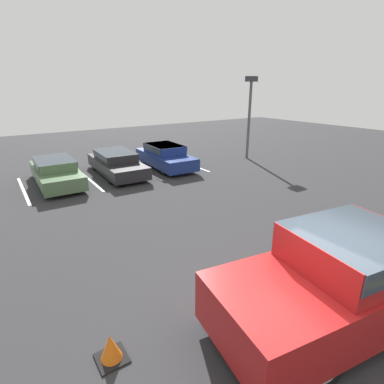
% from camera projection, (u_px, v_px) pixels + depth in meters
% --- Properties ---
extents(ground_plane, '(60.00, 60.00, 0.00)m').
position_uv_depth(ground_plane, '(302.00, 331.00, 5.59)').
color(ground_plane, '#2D2D30').
extents(stall_stripe_a, '(0.12, 4.35, 0.01)m').
position_uv_depth(stall_stripe_a, '(23.00, 190.00, 13.17)').
color(stall_stripe_a, white).
rests_on(stall_stripe_a, ground_plane).
extents(stall_stripe_b, '(0.12, 4.35, 0.01)m').
position_uv_depth(stall_stripe_b, '(89.00, 179.00, 14.69)').
color(stall_stripe_b, white).
rests_on(stall_stripe_b, ground_plane).
extents(stall_stripe_c, '(0.12, 4.35, 0.01)m').
position_uv_depth(stall_stripe_c, '(143.00, 171.00, 16.20)').
color(stall_stripe_c, white).
rests_on(stall_stripe_c, ground_plane).
extents(stall_stripe_d, '(0.12, 4.35, 0.01)m').
position_uv_depth(stall_stripe_d, '(188.00, 164.00, 17.72)').
color(stall_stripe_d, white).
rests_on(stall_stripe_d, ground_plane).
extents(pickup_truck, '(6.24, 2.94, 1.89)m').
position_uv_depth(pickup_truck, '(359.00, 274.00, 5.72)').
color(pickup_truck, '#A51919').
rests_on(pickup_truck, ground_plane).
extents(parked_sedan_a, '(1.81, 4.56, 1.18)m').
position_uv_depth(parked_sedan_a, '(56.00, 171.00, 13.81)').
color(parked_sedan_a, '#4C6B47').
rests_on(parked_sedan_a, ground_plane).
extents(parked_sedan_b, '(1.94, 4.81, 1.18)m').
position_uv_depth(parked_sedan_b, '(116.00, 162.00, 15.39)').
color(parked_sedan_b, '#232326').
rests_on(parked_sedan_b, ground_plane).
extents(parked_sedan_c, '(1.94, 4.52, 1.29)m').
position_uv_depth(parked_sedan_c, '(165.00, 155.00, 16.67)').
color(parked_sedan_c, navy).
rests_on(parked_sedan_c, ground_plane).
extents(light_post, '(0.70, 0.36, 4.89)m').
position_uv_depth(light_post, '(250.00, 106.00, 18.02)').
color(light_post, '#515156').
rests_on(light_post, ground_plane).
extents(traffic_cone, '(0.49, 0.49, 0.49)m').
position_uv_depth(traffic_cone, '(111.00, 348.00, 4.94)').
color(traffic_cone, black).
rests_on(traffic_cone, ground_plane).
extents(wheel_stop_curb, '(1.61, 0.20, 0.14)m').
position_uv_depth(wheel_stop_curb, '(117.00, 161.00, 18.03)').
color(wheel_stop_curb, '#B7B2A8').
rests_on(wheel_stop_curb, ground_plane).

